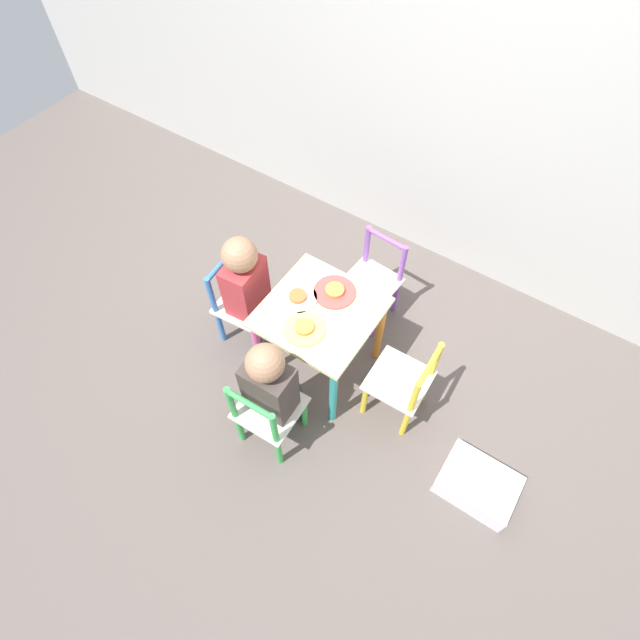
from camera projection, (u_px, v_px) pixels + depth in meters
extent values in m
plane|color=#5B514C|center=(320.00, 365.00, 2.57)|extent=(6.00, 6.00, 0.00)
cube|color=beige|center=(466.00, 12.00, 1.99)|extent=(6.00, 0.06, 2.60)
cube|color=beige|center=(320.00, 312.00, 2.18)|extent=(0.48, 0.48, 0.02)
cylinder|color=#E5599E|center=(259.00, 352.00, 2.35)|extent=(0.04, 0.04, 0.46)
cylinder|color=teal|center=(333.00, 396.00, 2.22)|extent=(0.04, 0.04, 0.46)
cylinder|color=#DB3D38|center=(309.00, 293.00, 2.54)|extent=(0.04, 0.04, 0.46)
cylinder|color=orange|center=(380.00, 331.00, 2.41)|extent=(0.04, 0.04, 0.46)
cube|color=silver|center=(246.00, 304.00, 2.47)|extent=(0.28, 0.28, 0.02)
cylinder|color=#387AD1|center=(255.00, 343.00, 2.50)|extent=(0.03, 0.03, 0.25)
cylinder|color=#387AD1|center=(277.00, 312.00, 2.60)|extent=(0.03, 0.03, 0.25)
cylinder|color=#387AD1|center=(220.00, 326.00, 2.55)|extent=(0.03, 0.03, 0.25)
cylinder|color=#387AD1|center=(243.00, 297.00, 2.66)|extent=(0.03, 0.03, 0.25)
cylinder|color=#387AD1|center=(212.00, 296.00, 2.34)|extent=(0.03, 0.03, 0.26)
cylinder|color=#387AD1|center=(237.00, 266.00, 2.45)|extent=(0.03, 0.03, 0.26)
cylinder|color=#387AD1|center=(220.00, 265.00, 2.30)|extent=(0.04, 0.21, 0.02)
cube|color=silver|center=(270.00, 408.00, 2.15)|extent=(0.27, 0.27, 0.02)
cylinder|color=green|center=(305.00, 413.00, 2.28)|extent=(0.03, 0.03, 0.25)
cylinder|color=green|center=(266.00, 391.00, 2.35)|extent=(0.03, 0.03, 0.25)
cylinder|color=green|center=(279.00, 451.00, 2.18)|extent=(0.03, 0.03, 0.25)
cylinder|color=green|center=(240.00, 427.00, 2.24)|extent=(0.03, 0.03, 0.25)
cylinder|color=green|center=(274.00, 429.00, 1.97)|extent=(0.03, 0.03, 0.26)
cylinder|color=green|center=(231.00, 404.00, 2.03)|extent=(0.03, 0.03, 0.26)
cylinder|color=green|center=(249.00, 404.00, 1.91)|extent=(0.21, 0.03, 0.02)
cube|color=silver|center=(370.00, 283.00, 2.54)|extent=(0.28, 0.28, 0.02)
cylinder|color=#8E51BC|center=(340.00, 302.00, 2.64)|extent=(0.03, 0.03, 0.25)
cylinder|color=#8E51BC|center=(373.00, 322.00, 2.57)|extent=(0.03, 0.03, 0.25)
cylinder|color=#8E51BC|center=(363.00, 277.00, 2.73)|extent=(0.03, 0.03, 0.25)
cylinder|color=#8E51BC|center=(396.00, 296.00, 2.66)|extent=(0.03, 0.03, 0.25)
cylinder|color=#8E51BC|center=(367.00, 245.00, 2.53)|extent=(0.03, 0.03, 0.26)
cylinder|color=#8E51BC|center=(402.00, 265.00, 2.45)|extent=(0.03, 0.03, 0.26)
cylinder|color=#8E51BC|center=(387.00, 239.00, 2.39)|extent=(0.21, 0.04, 0.02)
cube|color=silver|center=(399.00, 380.00, 2.23)|extent=(0.27, 0.27, 0.02)
cylinder|color=yellow|center=(386.00, 366.00, 2.42)|extent=(0.03, 0.03, 0.25)
cylinder|color=yellow|center=(364.00, 399.00, 2.32)|extent=(0.03, 0.03, 0.25)
cylinder|color=yellow|center=(425.00, 387.00, 2.36)|extent=(0.03, 0.03, 0.25)
cylinder|color=yellow|center=(405.00, 422.00, 2.26)|extent=(0.03, 0.03, 0.25)
cylinder|color=yellow|center=(436.00, 360.00, 2.15)|extent=(0.03, 0.03, 0.26)
cylinder|color=yellow|center=(414.00, 398.00, 2.05)|extent=(0.03, 0.03, 0.26)
cylinder|color=yellow|center=(430.00, 365.00, 2.00)|extent=(0.03, 0.21, 0.02)
cylinder|color=#38383D|center=(263.00, 335.00, 2.51)|extent=(0.07, 0.07, 0.27)
cylinder|color=#38383D|center=(274.00, 320.00, 2.56)|extent=(0.07, 0.07, 0.27)
cube|color=#B23338|center=(245.00, 286.00, 2.33)|extent=(0.16, 0.21, 0.29)
sphere|color=#A37556|center=(239.00, 255.00, 2.16)|extent=(0.16, 0.16, 0.16)
cylinder|color=#38383D|center=(296.00, 404.00, 2.30)|extent=(0.07, 0.07, 0.27)
cylinder|color=#38383D|center=(278.00, 393.00, 2.33)|extent=(0.07, 0.07, 0.27)
cube|color=#423833|center=(270.00, 388.00, 2.04)|extent=(0.21, 0.15, 0.29)
sphere|color=#A37556|center=(265.00, 363.00, 1.86)|extent=(0.15, 0.15, 0.15)
cylinder|color=white|center=(298.00, 298.00, 2.20)|extent=(0.17, 0.17, 0.01)
cylinder|color=#CC6633|center=(298.00, 296.00, 2.19)|extent=(0.08, 0.08, 0.02)
cylinder|color=#EADB66|center=(305.00, 329.00, 2.11)|extent=(0.18, 0.18, 0.01)
cylinder|color=#D6843D|center=(304.00, 327.00, 2.10)|extent=(0.08, 0.08, 0.02)
cylinder|color=#E54C47|center=(335.00, 292.00, 2.22)|extent=(0.19, 0.19, 0.01)
cylinder|color=#D6843D|center=(335.00, 290.00, 2.21)|extent=(0.09, 0.09, 0.02)
cube|color=silver|center=(477.00, 484.00, 2.17)|extent=(0.32, 0.24, 0.12)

